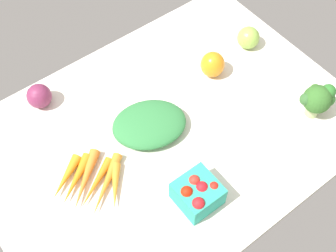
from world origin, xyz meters
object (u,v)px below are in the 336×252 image
(leafy_greens_clump, at_px, (149,124))
(berry_basket, at_px, (198,193))
(bell_pepper_orange, at_px, (213,64))
(broccoli_head, at_px, (318,99))
(carrot_bunch, at_px, (90,182))
(red_onion_center, at_px, (39,96))
(heirloom_tomato_green, at_px, (248,38))

(leafy_greens_clump, height_order, berry_basket, berry_basket)
(leafy_greens_clump, bearing_deg, bell_pepper_orange, 10.74)
(berry_basket, bearing_deg, bell_pepper_orange, 44.41)
(broccoli_head, xyz_separation_m, carrot_bunch, (-0.63, 0.19, -0.05))
(leafy_greens_clump, distance_m, red_onion_center, 0.33)
(leafy_greens_clump, bearing_deg, berry_basket, -97.43)
(red_onion_center, distance_m, carrot_bunch, 0.31)
(leafy_greens_clump, xyz_separation_m, carrot_bunch, (-0.22, -0.05, -0.01))
(bell_pepper_orange, bearing_deg, red_onion_center, 155.64)
(bell_pepper_orange, distance_m, berry_basket, 0.43)
(berry_basket, distance_m, carrot_bunch, 0.28)
(heirloom_tomato_green, relative_size, carrot_bunch, 0.33)
(heirloom_tomato_green, bearing_deg, red_onion_center, 163.16)
(leafy_greens_clump, relative_size, bell_pepper_orange, 2.56)
(leafy_greens_clump, distance_m, berry_basket, 0.25)
(broccoli_head, height_order, carrot_bunch, broccoli_head)
(broccoli_head, relative_size, carrot_bunch, 0.50)
(leafy_greens_clump, relative_size, broccoli_head, 1.92)
(broccoli_head, bearing_deg, red_onion_center, 140.22)
(broccoli_head, bearing_deg, berry_basket, -178.76)
(bell_pepper_orange, height_order, carrot_bunch, bell_pepper_orange)
(leafy_greens_clump, relative_size, red_onion_center, 2.90)
(carrot_bunch, bearing_deg, leafy_greens_clump, 11.49)
(heirloom_tomato_green, xyz_separation_m, broccoli_head, (-0.03, -0.31, 0.03))
(leafy_greens_clump, xyz_separation_m, bell_pepper_orange, (0.27, 0.05, 0.02))
(leafy_greens_clump, xyz_separation_m, broccoli_head, (0.41, -0.24, 0.04))
(bell_pepper_orange, bearing_deg, heirloom_tomato_green, 6.89)
(red_onion_center, height_order, carrot_bunch, red_onion_center)
(heirloom_tomato_green, relative_size, red_onion_center, 0.99)
(leafy_greens_clump, distance_m, broccoli_head, 0.47)
(red_onion_center, bearing_deg, broccoli_head, -39.78)
(heirloom_tomato_green, distance_m, berry_basket, 0.57)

